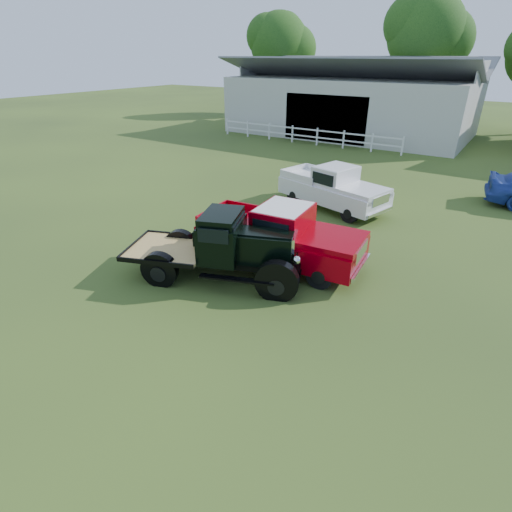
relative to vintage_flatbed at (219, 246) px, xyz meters
The scene contains 8 objects.
ground 1.91m from the vintage_flatbed, 48.84° to the right, with size 120.00×120.00×0.00m, color #33441C.
shed_left 25.54m from the vintage_flatbed, 103.46° to the left, with size 18.80×10.20×5.60m, color #A9A9A6, non-canonical shape.
fence_rail 20.02m from the vintage_flatbed, 110.26° to the left, with size 14.20×0.16×1.20m, color white, non-canonical shape.
tree_a 36.26m from the vintage_flatbed, 118.05° to the left, with size 6.30×6.30×10.50m, color #133B10, non-canonical shape.
tree_b 33.25m from the vintage_flatbed, 95.11° to the left, with size 6.90×6.90×11.50m, color #133B10, non-canonical shape.
vintage_flatbed is the anchor object (origin of this frame).
red_pickup 1.99m from the vintage_flatbed, 60.19° to the left, with size 5.21×2.00×1.90m, color #95000C, non-canonical shape.
white_pickup 7.27m from the vintage_flatbed, 87.72° to the left, with size 4.82×1.87×1.77m, color silver, non-canonical shape.
Camera 1 is at (5.44, -6.73, 5.89)m, focal length 28.00 mm.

